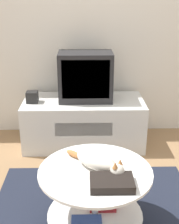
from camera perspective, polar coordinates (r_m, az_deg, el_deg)
name	(u,v)px	position (r m, az deg, el deg)	size (l,w,h in m)	color
wall_back	(91,17)	(3.46, 0.27, 16.95)	(8.00, 0.05, 2.60)	silver
tv_stand	(84,122)	(3.35, -1.06, -1.85)	(1.26, 0.59, 0.50)	silver
tv	(86,77)	(3.20, -0.73, 6.50)	(0.55, 0.33, 0.50)	#232326
speaker	(32,97)	(3.24, -10.43, 2.73)	(0.11, 0.11, 0.11)	black
coffee_table	(95,193)	(2.15, 1.09, -14.60)	(0.74, 0.74, 0.47)	#B2B2B7
dvd_box	(112,183)	(1.90, 4.11, -12.75)	(0.26, 0.18, 0.05)	black
cat	(98,161)	(2.04, 1.52, -8.93)	(0.39, 0.36, 0.12)	silver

